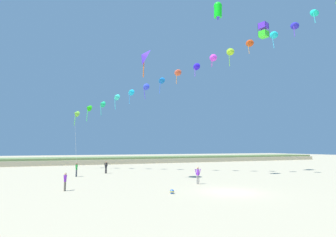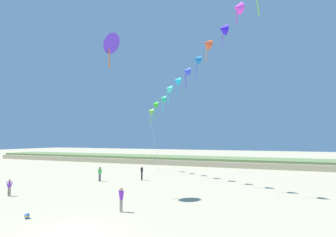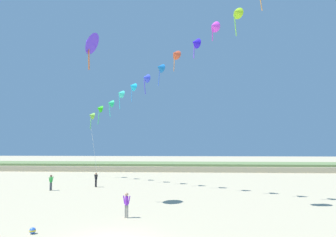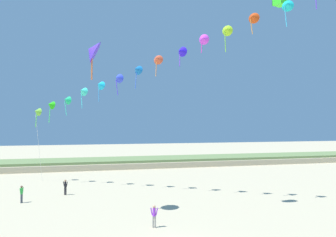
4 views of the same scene
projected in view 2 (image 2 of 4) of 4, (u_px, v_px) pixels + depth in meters
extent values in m
plane|color=#C1B28E|center=(71.00, 234.00, 16.57)|extent=(240.00, 240.00, 0.00)
cube|color=tan|center=(238.00, 163.00, 58.09)|extent=(120.00, 10.89, 1.02)
cube|color=#6B844C|center=(238.00, 160.00, 58.13)|extent=(120.00, 9.26, 0.58)
cylinder|color=#474C56|center=(99.00, 178.00, 36.89)|extent=(0.13, 0.13, 0.89)
cylinder|color=#474C56|center=(100.00, 178.00, 36.98)|extent=(0.13, 0.13, 0.89)
cylinder|color=green|center=(100.00, 171.00, 36.99)|extent=(0.23, 0.23, 0.63)
cylinder|color=green|center=(98.00, 171.00, 36.87)|extent=(0.18, 0.23, 0.60)
cylinder|color=green|center=(101.00, 171.00, 37.11)|extent=(0.18, 0.23, 0.60)
sphere|color=brown|center=(100.00, 168.00, 37.02)|extent=(0.24, 0.24, 0.24)
cylinder|color=black|center=(142.00, 177.00, 37.86)|extent=(0.13, 0.13, 0.87)
cylinder|color=black|center=(141.00, 177.00, 37.99)|extent=(0.13, 0.13, 0.87)
cylinder|color=black|center=(142.00, 171.00, 37.97)|extent=(0.23, 0.23, 0.62)
cylinder|color=black|center=(143.00, 170.00, 37.82)|extent=(0.22, 0.18, 0.59)
cylinder|color=black|center=(141.00, 170.00, 38.14)|extent=(0.22, 0.18, 0.59)
sphere|color=#9E7051|center=(142.00, 167.00, 38.00)|extent=(0.24, 0.24, 0.24)
cylinder|color=#726656|center=(8.00, 192.00, 27.36)|extent=(0.11, 0.11, 0.78)
cylinder|color=#726656|center=(10.00, 192.00, 27.44)|extent=(0.11, 0.11, 0.78)
cylinder|color=purple|center=(9.00, 184.00, 27.44)|extent=(0.21, 0.21, 0.55)
cylinder|color=purple|center=(7.00, 184.00, 27.34)|extent=(0.16, 0.20, 0.53)
cylinder|color=purple|center=(12.00, 184.00, 27.55)|extent=(0.16, 0.20, 0.53)
sphere|color=tan|center=(10.00, 180.00, 27.47)|extent=(0.21, 0.21, 0.21)
cylinder|color=gray|center=(122.00, 206.00, 21.43)|extent=(0.13, 0.13, 0.88)
cylinder|color=gray|center=(120.00, 206.00, 21.54)|extent=(0.13, 0.13, 0.88)
cylinder|color=purple|center=(121.00, 195.00, 21.54)|extent=(0.23, 0.23, 0.63)
cylinder|color=purple|center=(123.00, 195.00, 21.40)|extent=(0.23, 0.15, 0.59)
cylinder|color=purple|center=(120.00, 194.00, 21.68)|extent=(0.23, 0.15, 0.59)
sphere|color=tan|center=(121.00, 189.00, 21.56)|extent=(0.24, 0.24, 0.24)
cone|color=#72C539|center=(151.00, 111.00, 48.95)|extent=(1.40, 1.41, 1.21)
cylinder|color=#56E539|center=(150.00, 118.00, 49.01)|extent=(0.24, 0.24, 1.93)
cone|color=#22CA14|center=(155.00, 104.00, 46.40)|extent=(1.40, 1.43, 1.22)
cylinder|color=#39E555|center=(155.00, 113.00, 46.45)|extent=(0.23, 0.24, 2.19)
cone|color=#1BC276|center=(163.00, 99.00, 44.19)|extent=(1.35, 1.39, 1.19)
cylinder|color=#39E5BF|center=(162.00, 106.00, 44.25)|extent=(0.29, 0.10, 1.80)
cone|color=#39DFC3|center=(169.00, 89.00, 41.39)|extent=(1.43, 1.43, 1.22)
cylinder|color=#39D9E5|center=(168.00, 97.00, 41.44)|extent=(0.21, 0.11, 1.94)
cone|color=#1AC3F0|center=(177.00, 81.00, 39.05)|extent=(1.43, 1.43, 1.22)
cylinder|color=#3997E5|center=(176.00, 90.00, 39.11)|extent=(0.12, 0.09, 1.84)
cone|color=blue|center=(186.00, 71.00, 36.63)|extent=(1.32, 1.31, 1.14)
cylinder|color=#4F39E5|center=(186.00, 81.00, 36.69)|extent=(0.29, 0.23, 1.85)
cone|color=blue|center=(197.00, 59.00, 34.27)|extent=(1.40, 1.41, 1.21)
cylinder|color=blue|center=(196.00, 70.00, 34.32)|extent=(0.25, 0.11, 2.02)
cone|color=#DD512F|center=(207.00, 44.00, 31.59)|extent=(1.42, 1.37, 1.21)
cylinder|color=orange|center=(206.00, 54.00, 31.65)|extent=(0.15, 0.11, 1.72)
cone|color=#2A17E8|center=(223.00, 29.00, 29.06)|extent=(1.27, 1.32, 1.13)
cylinder|color=#7239E5|center=(222.00, 39.00, 29.13)|extent=(0.16, 0.25, 1.45)
cone|color=#DB3FE7|center=(237.00, 8.00, 26.66)|extent=(1.32, 1.29, 1.13)
cylinder|color=#E539C8|center=(236.00, 18.00, 26.74)|extent=(0.08, 0.21, 1.23)
cylinder|color=#82E539|center=(257.00, 3.00, 24.62)|extent=(0.26, 0.27, 2.01)
cylinder|color=silver|center=(154.00, 142.00, 49.39)|extent=(0.83, 1.90, 9.45)
cone|color=#5630DE|center=(109.00, 42.00, 28.40)|extent=(1.71, 2.19, 2.13)
cone|color=orange|center=(109.00, 42.00, 28.40)|extent=(0.98, 1.21, 1.19)
cylinder|color=orange|center=(109.00, 57.00, 28.31)|extent=(0.12, 0.34, 2.22)
sphere|color=blue|center=(27.00, 216.00, 19.71)|extent=(0.36, 0.36, 0.36)
cylinder|color=yellow|center=(27.00, 216.00, 19.71)|extent=(0.36, 0.36, 0.09)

